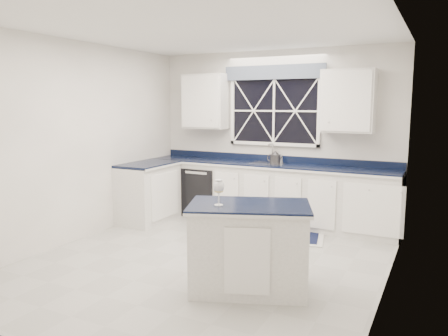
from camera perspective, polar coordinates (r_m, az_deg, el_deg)
The scene contains 13 objects.
ground at distance 5.35m, azimuth -2.27°, elevation -11.99°, with size 4.50×4.50×0.00m, color #A9A9A5.
back_wall at distance 7.08m, azimuth 6.62°, elevation 4.18°, with size 4.00×0.10×2.70m, color white.
base_cabinets at distance 6.90m, azimuth 2.56°, elevation -3.43°, with size 3.99×1.60×0.90m.
countertop at distance 6.85m, azimuth 5.68°, elevation 0.43°, with size 3.98×0.64×0.04m, color black.
dishwasher at distance 7.40m, azimuth -2.35°, elevation -2.95°, with size 0.60×0.58×0.82m, color black.
window at distance 7.02m, azimuth 6.55°, elevation 8.07°, with size 1.65×0.09×1.26m.
upper_cabinets at distance 6.90m, azimuth 6.19°, elevation 8.65°, with size 3.10×0.34×0.90m.
faucet at distance 7.00m, azimuth 6.28°, elevation 2.08°, with size 0.05×0.20×0.30m.
island at distance 4.43m, azimuth 3.27°, elevation -10.28°, with size 1.36×1.09×0.88m.
rug at distance 6.36m, azimuth 6.71°, elevation -8.59°, with size 1.50×1.09×0.02m.
kettle at distance 6.86m, azimuth 6.70°, elevation 1.36°, with size 0.28×0.19×0.20m.
wine_glass at distance 4.22m, azimuth -0.69°, elevation -2.58°, with size 0.11×0.11×0.25m.
soap_bottle at distance 6.88m, azimuth 7.20°, elevation 1.44°, with size 0.09×0.09×0.19m, color silver.
Camera 1 is at (2.46, -4.37, 1.86)m, focal length 35.00 mm.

